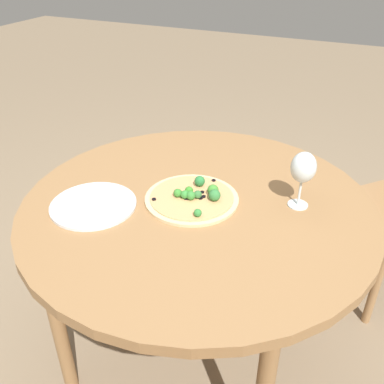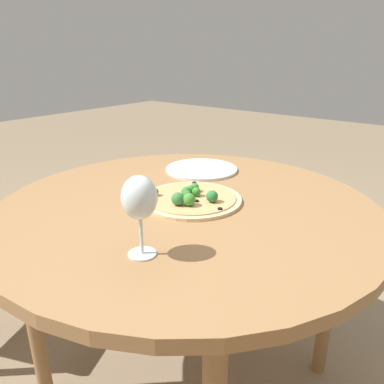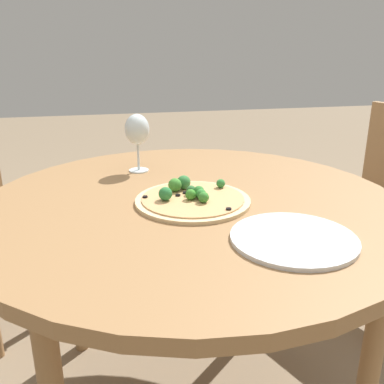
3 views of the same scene
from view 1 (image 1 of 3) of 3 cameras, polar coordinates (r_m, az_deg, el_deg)
ground_plane at (r=1.90m, az=0.60°, el=-19.88°), size 12.00×12.00×0.00m
dining_table at (r=1.44m, az=0.75°, el=-3.39°), size 1.16×1.16×0.72m
pizza at (r=1.41m, az=0.21°, el=-0.66°), size 0.31×0.31×0.05m
wine_glass at (r=1.36m, az=14.63°, el=3.05°), size 0.08×0.08×0.19m
plate_near at (r=1.42m, az=-13.01°, el=-1.70°), size 0.28×0.28×0.01m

